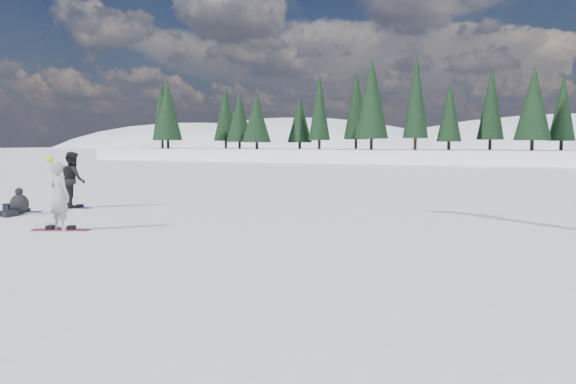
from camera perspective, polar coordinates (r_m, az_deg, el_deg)
The scene contains 9 objects.
ground at distance 17.02m, azimuth -20.69°, elevation -3.08°, with size 420.00×420.00×0.00m, color white.
alpine_backdrop at distance 203.01m, azimuth 18.01°, elevation 0.18°, with size 412.50×227.00×53.20m.
snowboarder_woman at distance 15.87m, azimuth -22.19°, elevation -0.36°, with size 0.72×0.52×1.96m.
snowboarder_man at distance 21.34m, azimuth -21.00°, elevation 1.18°, with size 0.97×0.76×2.00m, color black.
seated_rider at distance 19.95m, azimuth -25.74°, elevation -1.15°, with size 0.64×1.03×0.87m.
gear_bag at distance 20.67m, azimuth -26.41°, elevation -1.49°, with size 0.45×0.30×0.30m, color black.
snowboard_woman at distance 15.98m, azimuth -22.07°, elevation -3.59°, with size 1.50×0.28×0.03m, color #9D2250.
snowboard_man at distance 21.43m, azimuth -20.91°, elevation -1.44°, with size 1.50×0.28×0.03m, color navy.
snowboard_loose_c at distance 20.71m, azimuth -25.73°, elevation -1.83°, with size 1.50×0.28×0.03m, color #1C3D9B.
Camera 1 is at (12.07, -11.78, 2.30)m, focal length 35.00 mm.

